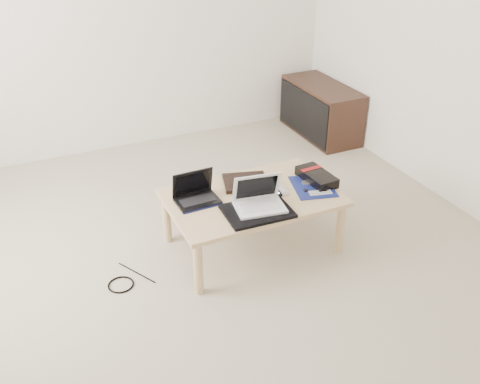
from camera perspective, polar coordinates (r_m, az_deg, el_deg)
name	(u,v)px	position (r m, az deg, el deg)	size (l,w,h in m)	color
ground	(207,260)	(3.56, -3.57, -7.26)	(4.00, 4.00, 0.00)	#B1A590
coffee_table	(252,202)	(3.49, 1.33, -1.08)	(1.10, 0.70, 0.40)	#D7B381
media_cabinet	(320,110)	(5.31, 8.55, 8.64)	(0.41, 0.90, 0.50)	#3A2117
book	(245,182)	(3.59, 0.57, 1.06)	(0.35, 0.31, 0.03)	black
netbook	(196,195)	(3.40, -4.71, -0.32)	(0.27, 0.20, 0.20)	black
tablet	(259,194)	(3.47, 2.02, -0.25)	(0.31, 0.27, 0.01)	black
remote	(280,188)	(3.55, 4.34, 0.48)	(0.07, 0.21, 0.02)	#BCBCC1
neoprene_sleeve	(257,211)	(3.29, 1.87, -2.06)	(0.41, 0.30, 0.02)	black
white_laptop	(259,200)	(3.30, 2.02, -0.88)	(0.33, 0.26, 0.21)	white
motherboard	(313,186)	(3.60, 7.80, 0.59)	(0.33, 0.38, 0.02)	#0C1550
gpu_box	(317,177)	(3.66, 8.17, 1.61)	(0.17, 0.32, 0.07)	black
cable_coil	(242,196)	(3.46, 0.25, -0.40)	(0.10, 0.10, 0.01)	black
floor_cable_coil	(121,285)	(3.43, -12.60, -9.62)	(0.16, 0.16, 0.01)	black
floor_cable_trail	(137,273)	(3.51, -10.95, -8.45)	(0.01, 0.01, 0.33)	black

